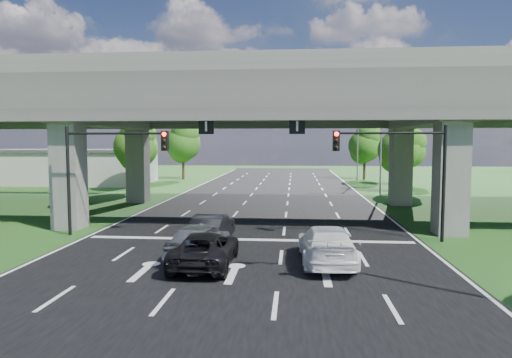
# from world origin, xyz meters

# --- Properties ---
(ground) EXTENTS (160.00, 160.00, 0.00)m
(ground) POSITION_xyz_m (0.00, 0.00, 0.00)
(ground) COLOR #1D4817
(ground) RESTS_ON ground
(road) EXTENTS (18.00, 120.00, 0.03)m
(road) POSITION_xyz_m (0.00, 10.00, 0.01)
(road) COLOR black
(road) RESTS_ON ground
(overpass) EXTENTS (80.00, 15.00, 10.00)m
(overpass) POSITION_xyz_m (0.00, 12.00, 7.92)
(overpass) COLOR #393634
(overpass) RESTS_ON ground
(warehouse) EXTENTS (20.00, 10.00, 4.00)m
(warehouse) POSITION_xyz_m (-26.00, 35.00, 2.00)
(warehouse) COLOR #9E9E99
(warehouse) RESTS_ON ground
(signal_right) EXTENTS (5.76, 0.54, 6.00)m
(signal_right) POSITION_xyz_m (7.82, 3.94, 4.19)
(signal_right) COLOR black
(signal_right) RESTS_ON ground
(signal_left) EXTENTS (5.76, 0.54, 6.00)m
(signal_left) POSITION_xyz_m (-7.82, 3.94, 4.19)
(signal_left) COLOR black
(signal_left) RESTS_ON ground
(streetlight_far) EXTENTS (3.38, 0.25, 10.00)m
(streetlight_far) POSITION_xyz_m (10.10, 24.00, 5.85)
(streetlight_far) COLOR gray
(streetlight_far) RESTS_ON ground
(streetlight_beyond) EXTENTS (3.38, 0.25, 10.00)m
(streetlight_beyond) POSITION_xyz_m (10.10, 40.00, 5.85)
(streetlight_beyond) COLOR gray
(streetlight_beyond) RESTS_ON ground
(tree_left_near) EXTENTS (4.50, 4.50, 7.80)m
(tree_left_near) POSITION_xyz_m (-13.95, 26.00, 4.82)
(tree_left_near) COLOR black
(tree_left_near) RESTS_ON ground
(tree_left_mid) EXTENTS (3.91, 3.90, 6.76)m
(tree_left_mid) POSITION_xyz_m (-16.95, 34.00, 4.17)
(tree_left_mid) COLOR black
(tree_left_mid) RESTS_ON ground
(tree_left_far) EXTENTS (4.80, 4.80, 8.32)m
(tree_left_far) POSITION_xyz_m (-12.95, 42.00, 5.14)
(tree_left_far) COLOR black
(tree_left_far) RESTS_ON ground
(tree_right_near) EXTENTS (4.20, 4.20, 7.28)m
(tree_right_near) POSITION_xyz_m (13.05, 28.00, 4.50)
(tree_right_near) COLOR black
(tree_right_near) RESTS_ON ground
(tree_right_mid) EXTENTS (3.91, 3.90, 6.76)m
(tree_right_mid) POSITION_xyz_m (16.05, 36.00, 4.17)
(tree_right_mid) COLOR black
(tree_right_mid) RESTS_ON ground
(tree_right_far) EXTENTS (4.50, 4.50, 7.80)m
(tree_right_far) POSITION_xyz_m (12.05, 44.00, 4.82)
(tree_right_far) COLOR black
(tree_right_far) RESTS_ON ground
(car_silver) EXTENTS (2.48, 4.86, 1.59)m
(car_silver) POSITION_xyz_m (-1.80, -0.37, 0.82)
(car_silver) COLOR #A2A4A9
(car_silver) RESTS_ON road
(car_dark) EXTENTS (1.78, 4.53, 1.47)m
(car_dark) POSITION_xyz_m (-1.80, 2.74, 0.76)
(car_dark) COLOR black
(car_dark) RESTS_ON road
(car_white) EXTENTS (2.42, 5.52, 1.58)m
(car_white) POSITION_xyz_m (3.75, -0.81, 0.82)
(car_white) COLOR white
(car_white) RESTS_ON road
(car_trailing) EXTENTS (2.35, 5.05, 1.40)m
(car_trailing) POSITION_xyz_m (-1.27, -1.70, 0.73)
(car_trailing) COLOR black
(car_trailing) RESTS_ON road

